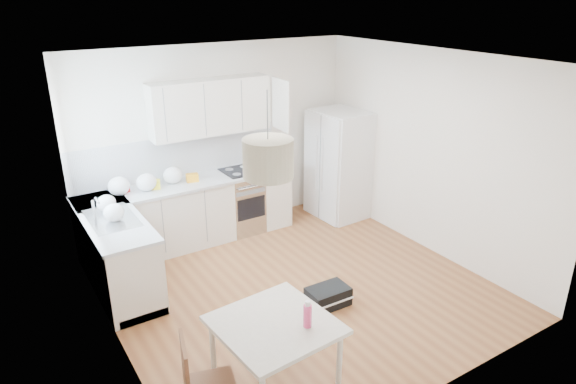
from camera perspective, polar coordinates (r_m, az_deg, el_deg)
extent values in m
plane|color=brown|center=(6.33, 1.01, -10.53)|extent=(4.20, 4.20, 0.00)
plane|color=white|center=(5.40, 1.20, 14.48)|extent=(4.20, 4.20, 0.00)
plane|color=white|center=(7.48, -7.86, 5.78)|extent=(4.20, 0.00, 4.20)
plane|color=white|center=(4.98, -19.56, -3.70)|extent=(0.00, 4.20, 4.20)
plane|color=white|center=(7.05, 15.53, 4.18)|extent=(0.00, 4.20, 4.20)
cube|color=#BFE0F9|center=(5.91, -22.65, 4.00)|extent=(0.02, 1.00, 1.00)
cube|color=silver|center=(7.31, -10.75, -2.39)|extent=(3.00, 0.60, 0.88)
cube|color=silver|center=(6.48, -18.59, -6.48)|extent=(0.60, 1.80, 0.88)
cube|color=#ADB0B2|center=(7.14, -11.01, 0.98)|extent=(3.02, 0.64, 0.04)
cube|color=#ADB0B2|center=(6.29, -19.08, -2.77)|extent=(0.64, 1.82, 0.04)
cube|color=silver|center=(7.30, -12.05, 3.94)|extent=(3.00, 0.01, 0.58)
cube|color=silver|center=(6.12, -22.08, -0.70)|extent=(0.01, 1.80, 0.58)
cube|color=silver|center=(7.15, -8.62, 9.34)|extent=(1.70, 0.32, 0.75)
cube|color=#BEB3A2|center=(4.50, -1.49, -14.55)|extent=(1.00, 1.00, 0.04)
cylinder|color=silver|center=(4.68, 5.70, -18.74)|extent=(0.05, 0.05, 0.70)
cylinder|color=silver|center=(4.83, -8.30, -17.38)|extent=(0.05, 0.05, 0.70)
cylinder|color=silver|center=(5.16, -0.36, -14.23)|extent=(0.05, 0.05, 0.70)
cylinder|color=#D73B6D|center=(4.38, 2.19, -13.37)|extent=(0.07, 0.07, 0.25)
cube|color=black|center=(5.99, 4.46, -11.48)|extent=(0.48, 0.32, 0.22)
cylinder|color=#B8A88D|center=(3.90, -2.23, 3.76)|extent=(0.40, 0.40, 0.30)
ellipsoid|color=white|center=(6.85, -18.30, 0.63)|extent=(0.27, 0.23, 0.25)
ellipsoid|color=white|center=(6.89, -15.46, 1.04)|extent=(0.26, 0.22, 0.24)
ellipsoid|color=white|center=(7.08, -12.69, 1.84)|extent=(0.26, 0.22, 0.23)
ellipsoid|color=white|center=(6.42, -19.55, -1.17)|extent=(0.22, 0.19, 0.20)
ellipsoid|color=white|center=(6.11, -18.79, -2.18)|extent=(0.23, 0.20, 0.21)
cube|color=orange|center=(7.11, -10.59, 1.57)|extent=(0.18, 0.13, 0.11)
cube|color=yellow|center=(6.96, -14.71, 0.81)|extent=(0.20, 0.16, 0.12)
cube|color=red|center=(6.94, -17.89, 0.33)|extent=(0.18, 0.15, 0.10)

